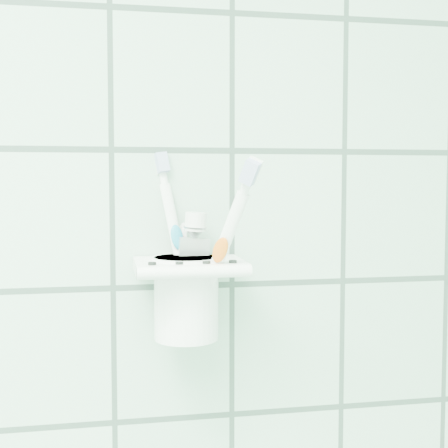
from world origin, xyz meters
name	(u,v)px	position (x,y,z in m)	size (l,w,h in m)	color
holder_bracket	(189,267)	(0.65, 1.15, 1.28)	(0.12, 0.10, 0.04)	white
cup	(186,294)	(0.65, 1.16, 1.25)	(0.08, 0.08, 0.09)	white
toothbrush_pink	(194,238)	(0.66, 1.16, 1.31)	(0.04, 0.05, 0.21)	white
toothbrush_blue	(180,247)	(0.64, 1.16, 1.30)	(0.03, 0.07, 0.19)	white
toothbrush_orange	(192,233)	(0.65, 1.16, 1.32)	(0.06, 0.09, 0.21)	white
toothpaste_tube	(189,261)	(0.65, 1.17, 1.28)	(0.04, 0.03, 0.14)	silver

